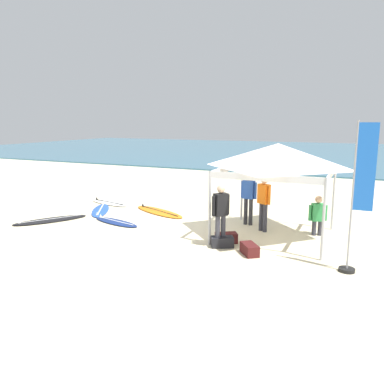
# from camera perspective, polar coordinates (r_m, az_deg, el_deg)

# --- Properties ---
(ground_plane) EXTENTS (80.00, 80.00, 0.00)m
(ground_plane) POSITION_cam_1_polar(r_m,az_deg,el_deg) (12.31, -1.20, -5.34)
(ground_plane) COLOR beige
(sea) EXTENTS (80.00, 36.00, 0.10)m
(sea) POSITION_cam_1_polar(r_m,az_deg,el_deg) (42.45, 17.52, 5.65)
(sea) COLOR #386B84
(sea) RESTS_ON ground
(canopy_tent) EXTENTS (3.08, 3.08, 2.75)m
(canopy_tent) POSITION_cam_1_polar(r_m,az_deg,el_deg) (11.22, 12.64, 5.26)
(canopy_tent) COLOR #B7B7BC
(canopy_tent) RESTS_ON ground
(surfboard_navy) EXTENTS (2.05, 1.01, 0.19)m
(surfboard_navy) POSITION_cam_1_polar(r_m,az_deg,el_deg) (13.11, -11.29, -4.39)
(surfboard_navy) COLOR navy
(surfboard_navy) RESTS_ON ground
(surfboard_blue) EXTENTS (1.61, 2.17, 0.19)m
(surfboard_blue) POSITION_cam_1_polar(r_m,az_deg,el_deg) (14.90, -13.49, -2.66)
(surfboard_blue) COLOR blue
(surfboard_blue) RESTS_ON ground
(surfboard_black) EXTENTS (1.87, 2.40, 0.19)m
(surfboard_black) POSITION_cam_1_polar(r_m,az_deg,el_deg) (13.97, -20.36, -3.93)
(surfboard_black) COLOR black
(surfboard_black) RESTS_ON ground
(surfboard_white) EXTENTS (2.07, 0.99, 0.19)m
(surfboard_white) POSITION_cam_1_polar(r_m,az_deg,el_deg) (16.13, -12.23, -1.60)
(surfboard_white) COLOR white
(surfboard_white) RESTS_ON ground
(surfboard_orange) EXTENTS (2.64, 1.68, 0.19)m
(surfboard_orange) POSITION_cam_1_polar(r_m,az_deg,el_deg) (14.33, -4.95, -2.93)
(surfboard_orange) COLOR orange
(surfboard_orange) RESTS_ON ground
(person_black) EXTENTS (0.39, 0.46, 1.71)m
(person_black) POSITION_cam_1_polar(r_m,az_deg,el_deg) (10.26, 4.29, -2.92)
(person_black) COLOR #383842
(person_black) RESTS_ON ground
(person_orange) EXTENTS (0.47, 0.38, 1.71)m
(person_orange) POSITION_cam_1_polar(r_m,az_deg,el_deg) (11.90, 10.64, -1.18)
(person_orange) COLOR #383842
(person_orange) RESTS_ON ground
(person_blue) EXTENTS (0.54, 0.27, 1.71)m
(person_blue) POSITION_cam_1_polar(r_m,az_deg,el_deg) (12.58, 8.44, -0.48)
(person_blue) COLOR #2D2D33
(person_blue) RESTS_ON ground
(person_green) EXTENTS (0.51, 0.35, 1.20)m
(person_green) POSITION_cam_1_polar(r_m,az_deg,el_deg) (11.95, 18.25, -3.13)
(person_green) COLOR #383842
(person_green) RESTS_ON ground
(banner_flag) EXTENTS (0.60, 0.36, 3.40)m
(banner_flag) POSITION_cam_1_polar(r_m,az_deg,el_deg) (9.13, 23.45, -1.73)
(banner_flag) COLOR #99999E
(banner_flag) RESTS_ON ground
(gear_bag_near_tent) EXTENTS (0.68, 0.57, 0.28)m
(gear_bag_near_tent) POSITION_cam_1_polar(r_m,az_deg,el_deg) (10.50, 4.53, -7.42)
(gear_bag_near_tent) COLOR #232328
(gear_bag_near_tent) RESTS_ON ground
(gear_bag_by_pole) EXTENTS (0.68, 0.59, 0.28)m
(gear_bag_by_pole) POSITION_cam_1_polar(r_m,az_deg,el_deg) (10.86, 5.12, -6.82)
(gear_bag_by_pole) COLOR #4C1919
(gear_bag_by_pole) RESTS_ON ground
(gear_bag_on_sand) EXTENTS (0.62, 0.67, 0.28)m
(gear_bag_on_sand) POSITION_cam_1_polar(r_m,az_deg,el_deg) (10.01, 8.58, -8.44)
(gear_bag_on_sand) COLOR #4C1919
(gear_bag_on_sand) RESTS_ON ground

